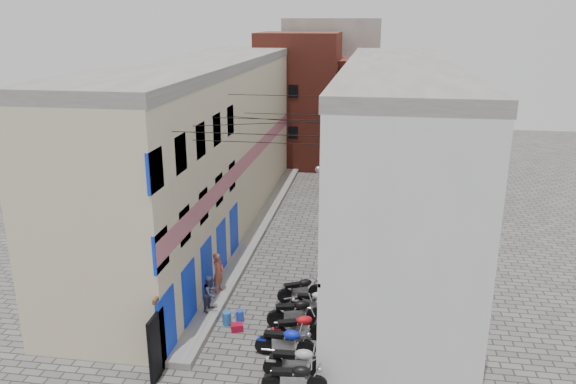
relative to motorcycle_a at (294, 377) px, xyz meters
The scene contains 21 objects.
ground 2.08m from the motorcycle_a, 162.52° to the left, with size 90.00×90.00×0.00m, color #575452.
plinth 14.17m from the motorcycle_a, 106.20° to the left, with size 0.90×26.00×0.25m, color slate.
building_left 15.69m from the motorcycle_a, 116.93° to the left, with size 5.10×27.00×9.00m.
building_right 14.48m from the motorcycle_a, 77.16° to the left, with size 5.94×26.00×9.00m.
building_far_brick_left 29.20m from the motorcycle_a, 97.77° to the left, with size 6.00×6.00×10.00m, color maroon.
building_far_brick_right 30.81m from the motorcycle_a, 87.94° to the left, with size 5.00×6.00×8.00m, color maroon.
building_far_concrete 35.00m from the motorcycle_a, 93.14° to the left, with size 8.00×5.00×11.00m, color slate.
far_shopfront 25.88m from the motorcycle_a, 94.21° to the left, with size 2.00×0.30×2.40m, color black.
overhead_wires 10.69m from the motorcycle_a, 102.98° to the left, with size 5.80×13.02×1.32m.
motorcycle_a is the anchor object (origin of this frame).
motorcycle_b 0.82m from the motorcycle_a, 92.93° to the left, with size 0.69×2.17×1.26m, color #99999D, non-canonical shape.
motorcycle_c 2.03m from the motorcycle_a, 107.22° to the left, with size 0.66×2.10×1.22m, color #0C1DB6, non-canonical shape.
motorcycle_d 2.92m from the motorcycle_a, 95.87° to the left, with size 0.66×2.08×1.20m, color #B60D14, non-canonical shape.
motorcycle_e 3.96m from the motorcycle_a, 97.79° to the left, with size 0.68×2.16×1.25m, color black, non-canonical shape.
motorcycle_f 5.07m from the motorcycle_a, 90.00° to the left, with size 0.57×1.81×1.05m, color silver, non-canonical shape.
motorcycle_g 5.95m from the motorcycle_a, 96.13° to the left, with size 0.61×1.93×1.12m, color black, non-canonical shape.
person_a 6.98m from the motorcycle_a, 124.94° to the left, with size 0.61×0.40×1.67m, color #9F4C39.
person_b 5.69m from the motorcycle_a, 132.95° to the left, with size 0.68×0.53×1.41m, color #353850.
water_jug_near 4.76m from the motorcycle_a, 130.60° to the left, with size 0.33×0.33×0.51m, color #2367B2.
water_jug_far 4.74m from the motorcycle_a, 124.30° to the left, with size 0.29×0.29×0.46m, color blue.
red_crate 4.19m from the motorcycle_a, 128.86° to the left, with size 0.43×0.32×0.27m, color maroon.
Camera 1 is at (4.02, -15.02, 10.99)m, focal length 35.00 mm.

